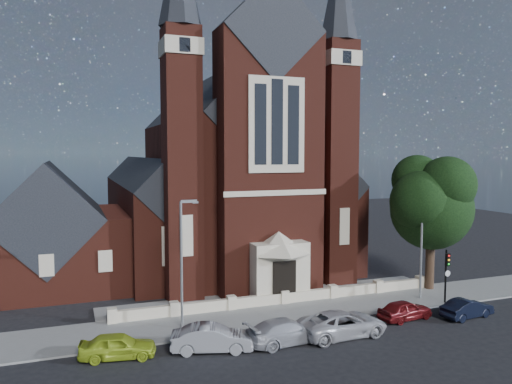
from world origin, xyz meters
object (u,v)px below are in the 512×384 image
(traffic_signal, at_px, (447,269))
(car_navy, at_px, (467,308))
(street_tree, at_px, (435,204))
(car_lime_van, at_px, (118,346))
(car_white_suv, at_px, (342,324))
(parish_hall, at_px, (49,238))
(car_silver_a, at_px, (212,338))
(street_lamp_right, at_px, (423,239))
(car_silver_b, at_px, (287,331))
(church, at_px, (219,180))
(car_dark_red, at_px, (405,310))
(street_lamp_left, at_px, (183,257))

(traffic_signal, xyz_separation_m, car_navy, (-0.75, -2.86, -1.95))
(street_tree, distance_m, traffic_signal, 5.70)
(car_lime_van, relative_size, car_white_suv, 0.73)
(parish_hall, relative_size, car_silver_a, 2.72)
(parish_hall, xyz_separation_m, traffic_signal, (27.00, -15.57, -1.43))
(street_tree, distance_m, street_lamp_right, 3.84)
(car_white_suv, bearing_deg, street_lamp_right, -66.89)
(car_silver_b, bearing_deg, car_lime_van, 75.50)
(car_silver_b, bearing_deg, car_silver_a, 78.18)
(church, xyz_separation_m, car_navy, (10.25, -23.37, -7.56))
(street_tree, height_order, street_lamp_right, street_tree)
(car_lime_van, xyz_separation_m, car_white_suv, (12.90, -1.37, 0.08))
(car_navy, bearing_deg, church, 16.05)
(church, xyz_separation_m, parish_hall, (-16.00, -4.94, -4.17))
(parish_hall, bearing_deg, car_silver_b, -54.24)
(car_silver_b, bearing_deg, car_dark_red, -90.78)
(traffic_signal, xyz_separation_m, car_silver_b, (-13.83, -2.72, -1.87))
(street_lamp_right, height_order, car_lime_van, street_lamp_right)
(street_lamp_right, bearing_deg, church, 118.04)
(car_lime_van, xyz_separation_m, car_navy, (22.38, -1.35, -0.06))
(church, bearing_deg, car_dark_red, -74.60)
(parish_hall, xyz_separation_m, car_silver_a, (8.83, -17.94, -3.27))
(car_white_suv, distance_m, car_navy, 9.49)
(street_lamp_left, xyz_separation_m, car_silver_b, (5.08, -4.30, -3.88))
(car_white_suv, bearing_deg, car_lime_van, 81.50)
(parish_hall, xyz_separation_m, street_lamp_left, (8.09, -14.00, 0.59))
(church, distance_m, traffic_signal, 23.94)
(street_lamp_left, bearing_deg, car_navy, -13.72)
(traffic_signal, relative_size, car_white_suv, 0.73)
(parish_hall, relative_size, car_navy, 3.19)
(church, height_order, street_lamp_right, church)
(car_silver_b, relative_size, car_dark_red, 1.29)
(street_tree, bearing_deg, car_navy, -110.94)
(church, distance_m, parish_hall, 17.26)
(street_lamp_right, xyz_separation_m, car_dark_red, (-3.96, -3.31, -3.95))
(parish_hall, bearing_deg, car_navy, -35.08)
(street_lamp_right, bearing_deg, car_silver_b, -161.60)
(church, height_order, traffic_signal, church)
(car_silver_a, bearing_deg, car_navy, -75.91)
(car_lime_van, relative_size, car_silver_a, 0.90)
(traffic_signal, xyz_separation_m, car_silver_a, (-18.17, -2.36, -1.84))
(car_lime_van, height_order, car_silver_b, car_silver_b)
(street_lamp_left, distance_m, car_dark_red, 14.95)
(parish_hall, height_order, car_silver_a, parish_hall)
(parish_hall, bearing_deg, car_lime_van, -77.26)
(church, height_order, car_navy, church)
(car_silver_a, bearing_deg, car_silver_b, -79.01)
(street_lamp_left, xyz_separation_m, car_dark_red, (14.04, -3.31, -3.95))
(parish_hall, distance_m, car_dark_red, 28.29)
(traffic_signal, distance_m, car_silver_b, 14.21)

